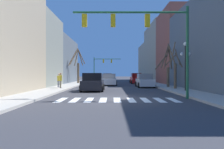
# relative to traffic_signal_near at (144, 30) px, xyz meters

# --- Properties ---
(ground_plane) EXTENTS (240.00, 240.00, 0.00)m
(ground_plane) POSITION_rel_traffic_signal_near_xyz_m (-1.80, 0.08, -4.61)
(ground_plane) COLOR #38383D
(sidewalk_left) EXTENTS (2.63, 90.00, 0.15)m
(sidewalk_left) POSITION_rel_traffic_signal_near_xyz_m (-8.04, 0.08, -4.54)
(sidewalk_left) COLOR #ADA89E
(sidewalk_left) RESTS_ON ground_plane
(sidewalk_right) EXTENTS (2.63, 90.00, 0.15)m
(sidewalk_right) POSITION_rel_traffic_signal_near_xyz_m (4.44, 0.08, -4.54)
(sidewalk_right) COLOR #ADA89E
(sidewalk_right) RESTS_ON ground_plane
(building_row_left) EXTENTS (6.00, 37.39, 12.56)m
(building_row_left) POSITION_rel_traffic_signal_near_xyz_m (-12.35, 10.72, 0.65)
(building_row_left) COLOR tan
(building_row_left) RESTS_ON ground_plane
(building_row_right) EXTENTS (6.00, 56.73, 11.89)m
(building_row_right) POSITION_rel_traffic_signal_near_xyz_m (8.75, 22.77, 0.68)
(building_row_right) COLOR #515B66
(building_row_right) RESTS_ON ground_plane
(crosswalk_stripes) EXTENTS (7.65, 2.60, 0.01)m
(crosswalk_stripes) POSITION_rel_traffic_signal_near_xyz_m (-1.80, -0.51, -4.61)
(crosswalk_stripes) COLOR white
(crosswalk_stripes) RESTS_ON ground_plane
(traffic_signal_near) EXTENTS (7.68, 0.28, 6.16)m
(traffic_signal_near) POSITION_rel_traffic_signal_near_xyz_m (0.00, 0.00, 0.00)
(traffic_signal_near) COLOR #236038
(traffic_signal_near) RESTS_ON ground_plane
(traffic_signal_far) EXTENTS (6.56, 0.28, 5.67)m
(traffic_signal_far) POSITION_rel_traffic_signal_near_xyz_m (-4.53, 38.39, -0.49)
(traffic_signal_far) COLOR #236038
(traffic_signal_far) RESTS_ON ground_plane
(street_lamp_right_corner) EXTENTS (0.95, 0.36, 4.42)m
(street_lamp_right_corner) POSITION_rel_traffic_signal_near_xyz_m (4.53, 5.30, -1.34)
(street_lamp_right_corner) COLOR black
(street_lamp_right_corner) RESTS_ON sidewalk_right
(car_parked_right_far) EXTENTS (1.97, 4.76, 1.80)m
(car_parked_right_far) POSITION_rel_traffic_signal_near_xyz_m (2.02, 23.14, -3.78)
(car_parked_right_far) COLOR red
(car_parked_right_far) RESTS_ON ground_plane
(car_driving_away_lane) EXTENTS (2.06, 4.61, 1.70)m
(car_driving_away_lane) POSITION_rel_traffic_signal_near_xyz_m (1.97, 12.89, -3.82)
(car_driving_away_lane) COLOR silver
(car_driving_away_lane) RESTS_ON ground_plane
(car_driving_toward_lane) EXTENTS (2.06, 4.22, 1.80)m
(car_driving_toward_lane) POSITION_rel_traffic_signal_near_xyz_m (-5.57, 23.94, -3.78)
(car_driving_toward_lane) COLOR white
(car_driving_toward_lane) RESTS_ON ground_plane
(car_parked_left_mid) EXTENTS (2.15, 4.72, 1.77)m
(car_parked_left_mid) POSITION_rel_traffic_signal_near_xyz_m (-3.04, 30.78, -3.79)
(car_parked_left_mid) COLOR gray
(car_parked_left_mid) RESTS_ON ground_plane
(car_parked_right_mid) EXTENTS (2.21, 4.43, 1.68)m
(car_parked_right_mid) POSITION_rel_traffic_signal_near_xyz_m (-2.55, 17.06, -3.83)
(car_parked_right_mid) COLOR silver
(car_parked_right_mid) RESTS_ON ground_plane
(car_parked_right_near) EXTENTS (2.20, 4.19, 1.75)m
(car_parked_right_near) POSITION_rel_traffic_signal_near_xyz_m (-4.01, 6.82, -3.80)
(car_parked_right_near) COLOR black
(car_parked_right_near) RESTS_ON ground_plane
(pedestrian_near_right_corner) EXTENTS (0.63, 0.38, 1.56)m
(pedestrian_near_right_corner) POSITION_rel_traffic_signal_near_xyz_m (-8.07, 10.00, -3.54)
(pedestrian_near_right_corner) COLOR #282D47
(pedestrian_near_right_corner) RESTS_ON sidewalk_left
(pedestrian_on_right_sidewalk) EXTENTS (0.35, 0.68, 1.64)m
(pedestrian_on_right_sidewalk) POSITION_rel_traffic_signal_near_xyz_m (-7.61, 8.74, -3.50)
(pedestrian_on_right_sidewalk) COLOR #7A705B
(pedestrian_on_right_sidewalk) RESTS_ON sidewalk_left
(street_tree_left_mid) EXTENTS (2.53, 3.35, 5.08)m
(street_tree_left_mid) POSITION_rel_traffic_signal_near_xyz_m (4.46, 11.15, -2.06)
(street_tree_left_mid) COLOR brown
(street_tree_left_mid) RESTS_ON sidewalk_right
(street_tree_left_near) EXTENTS (2.47, 3.86, 5.81)m
(street_tree_left_near) POSITION_rel_traffic_signal_near_xyz_m (-7.82, 21.52, -1.63)
(street_tree_left_near) COLOR brown
(street_tree_left_near) RESTS_ON sidewalk_left
(street_tree_right_mid) EXTENTS (2.02, 2.03, 4.85)m
(street_tree_right_mid) POSITION_rel_traffic_signal_near_xyz_m (4.40, 8.05, -2.48)
(street_tree_right_mid) COLOR brown
(street_tree_right_mid) RESTS_ON sidewalk_right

